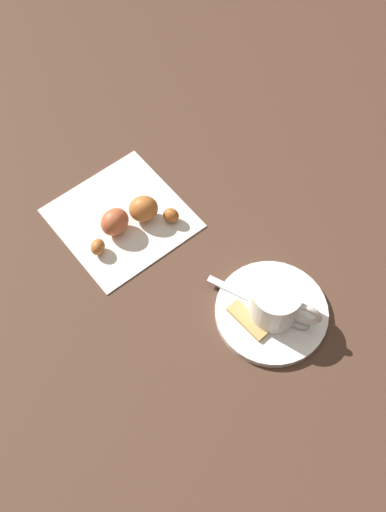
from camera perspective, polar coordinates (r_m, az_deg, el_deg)
name	(u,v)px	position (r m, az deg, el deg)	size (l,w,h in m)	color
ground_plane	(203,260)	(0.80, 0.95, -0.35)	(1.80, 1.80, 0.00)	#482F22
saucer	(271,312)	(0.76, 7.25, -5.19)	(0.14, 0.14, 0.01)	silver
espresso_cup	(277,302)	(0.73, 7.77, -4.23)	(0.09, 0.06, 0.06)	silver
teaspoon	(275,310)	(0.76, 7.58, -4.94)	(0.14, 0.04, 0.01)	silver
sugar_packet	(248,320)	(0.75, 5.11, -5.93)	(0.06, 0.02, 0.01)	tan
napkin	(121,218)	(0.83, -6.63, 3.53)	(0.16, 0.16, 0.00)	silver
croissant	(129,218)	(0.81, -5.92, 3.49)	(0.08, 0.12, 0.04)	#A65823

